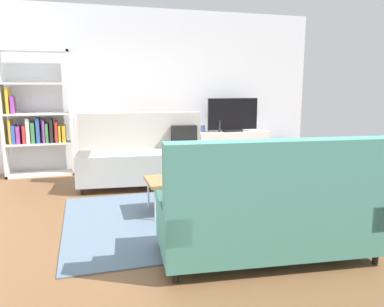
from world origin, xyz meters
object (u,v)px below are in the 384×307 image
at_px(coffee_table, 192,180).
at_px(bookshelf, 36,119).
at_px(couch_green, 268,211).
at_px(tv_console, 232,148).
at_px(vase_1, 210,127).
at_px(storage_trunk, 284,151).
at_px(vase_0, 203,129).
at_px(tv, 233,115).
at_px(potted_plant, 204,161).
at_px(couch_beige, 143,157).
at_px(bottle_0, 219,126).
at_px(table_book_0, 184,177).

height_order(coffee_table, bookshelf, bookshelf).
distance_m(couch_green, tv_console, 4.13).
bearing_deg(tv_console, vase_1, 173.41).
relative_size(couch_green, vase_1, 11.08).
distance_m(tv_console, vase_1, 0.60).
relative_size(coffee_table, storage_trunk, 2.12).
height_order(coffee_table, vase_0, vase_0).
xyz_separation_m(tv, potted_plant, (-1.40, -2.53, -0.33)).
bearing_deg(tv, vase_0, 173.12).
distance_m(couch_beige, coffee_table, 1.47).
bearing_deg(coffee_table, tv_console, 58.54).
relative_size(tv_console, bottle_0, 6.19).
bearing_deg(bottle_0, vase_0, 163.50).
bearing_deg(couch_green, bottle_0, 81.67).
height_order(couch_green, potted_plant, couch_green).
relative_size(couch_beige, coffee_table, 1.79).
relative_size(coffee_table, tv, 1.10).
xyz_separation_m(coffee_table, vase_1, (1.10, 2.56, 0.34)).
relative_size(coffee_table, potted_plant, 3.06).
height_order(coffee_table, bottle_0, bottle_0).
relative_size(couch_beige, potted_plant, 5.48).
height_order(tv_console, storage_trunk, tv_console).
bearing_deg(table_book_0, bookshelf, 126.48).
bearing_deg(table_book_0, tv_console, 56.92).
bearing_deg(bottle_0, couch_green, -104.15).
bearing_deg(vase_1, vase_0, 180.00).
xyz_separation_m(couch_green, coffee_table, (-0.28, 1.42, -0.05)).
bearing_deg(bottle_0, bookshelf, 178.94).
bearing_deg(vase_0, bottle_0, -16.50).
relative_size(couch_beige, tv_console, 1.41).
relative_size(couch_beige, vase_1, 11.06).
xyz_separation_m(bookshelf, bottle_0, (3.25, -0.06, -0.21)).
bearing_deg(potted_plant, tv, 61.03).
bearing_deg(couch_beige, storage_trunk, -156.36).
distance_m(tv_console, bookshelf, 3.58).
bearing_deg(couch_beige, coffee_table, 110.44).
distance_m(coffee_table, storage_trunk, 3.58).
bearing_deg(vase_1, tv_console, -6.59).
xyz_separation_m(tv_console, vase_0, (-0.58, 0.05, 0.38)).
relative_size(storage_trunk, vase_0, 4.06).
distance_m(storage_trunk, potted_plant, 3.53).
distance_m(couch_beige, vase_0, 1.78).
bearing_deg(tv_console, table_book_0, -123.08).
relative_size(vase_1, bottle_0, 0.79).
relative_size(coffee_table, vase_1, 6.17).
relative_size(tv_console, vase_1, 7.85).
xyz_separation_m(couch_beige, coffee_table, (0.38, -1.42, -0.05)).
bearing_deg(potted_plant, couch_green, -83.96).
bearing_deg(coffee_table, bottle_0, 62.98).
height_order(coffee_table, table_book_0, table_book_0).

